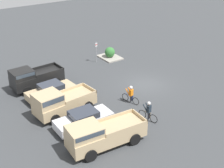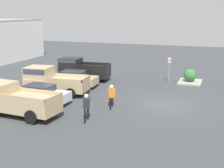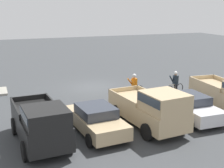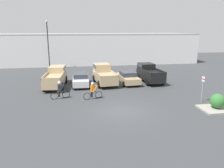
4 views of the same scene
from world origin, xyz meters
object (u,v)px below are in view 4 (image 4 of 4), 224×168
(pickup_truck_2, at_px, (149,73))
(pickup_truck_0, at_px, (56,77))
(cyclist_0, at_px, (93,90))
(lamppost, at_px, (48,42))
(cyclist_1, at_px, (60,90))
(fire_lane_sign, at_px, (203,86))
(shrub, at_px, (218,101))
(sedan_0, at_px, (81,79))
(pickup_truck_1, at_px, (104,74))
(sedan_1, at_px, (128,78))

(pickup_truck_2, bearing_deg, pickup_truck_0, -178.13)
(cyclist_0, bearing_deg, lamppost, 109.03)
(cyclist_1, height_order, fire_lane_sign, fire_lane_sign)
(pickup_truck_0, height_order, lamppost, lamppost)
(fire_lane_sign, bearing_deg, shrub, -84.21)
(sedan_0, relative_size, shrub, 3.79)
(pickup_truck_0, distance_m, pickup_truck_1, 5.54)
(sedan_1, height_order, cyclist_0, cyclist_0)
(sedan_0, bearing_deg, shrub, -42.21)
(fire_lane_sign, bearing_deg, pickup_truck_0, 149.13)
(fire_lane_sign, bearing_deg, pickup_truck_2, 104.11)
(pickup_truck_2, bearing_deg, pickup_truck_1, 179.41)
(sedan_1, distance_m, cyclist_1, 8.99)
(sedan_0, bearing_deg, pickup_truck_0, 176.09)
(cyclist_0, relative_size, lamppost, 0.24)
(pickup_truck_0, distance_m, sedan_0, 2.80)
(sedan_1, relative_size, fire_lane_sign, 1.85)
(cyclist_1, bearing_deg, pickup_truck_2, 26.72)
(pickup_truck_1, distance_m, cyclist_1, 7.13)
(pickup_truck_2, distance_m, shrub, 10.48)
(sedan_0, bearing_deg, fire_lane_sign, -36.42)
(pickup_truck_0, distance_m, fire_lane_sign, 15.42)
(pickup_truck_0, xyz_separation_m, pickup_truck_1, (5.52, 0.42, 0.03))
(pickup_truck_1, relative_size, cyclist_0, 2.93)
(cyclist_0, height_order, shrub, cyclist_0)
(pickup_truck_1, relative_size, lamppost, 0.69)
(sedan_1, bearing_deg, pickup_truck_1, 169.58)
(pickup_truck_2, distance_m, cyclist_1, 11.64)
(sedan_1, relative_size, lamppost, 0.59)
(shrub, bearing_deg, cyclist_1, 158.53)
(cyclist_0, height_order, fire_lane_sign, fire_lane_sign)
(pickup_truck_0, relative_size, sedan_0, 1.28)
(pickup_truck_2, xyz_separation_m, lamppost, (-13.09, 10.70, 3.30))
(pickup_truck_1, distance_m, cyclist_0, 6.14)
(pickup_truck_0, relative_size, shrub, 4.84)
(pickup_truck_1, distance_m, pickup_truck_2, 5.63)
(sedan_0, height_order, lamppost, lamppost)
(pickup_truck_0, xyz_separation_m, lamppost, (-1.94, 11.06, 3.31))
(cyclist_1, height_order, shrub, cyclist_1)
(sedan_1, xyz_separation_m, shrub, (5.06, -9.76, 0.02))
(sedan_1, xyz_separation_m, cyclist_0, (-4.61, -5.35, 0.13))
(fire_lane_sign, bearing_deg, sedan_1, 121.90)
(pickup_truck_2, relative_size, cyclist_0, 2.76)
(sedan_0, bearing_deg, sedan_1, 0.90)
(pickup_truck_1, height_order, cyclist_1, pickup_truck_1)
(cyclist_1, relative_size, lamppost, 0.23)
(pickup_truck_1, relative_size, shrub, 4.46)
(pickup_truck_2, bearing_deg, sedan_0, -176.22)
(cyclist_0, distance_m, shrub, 10.62)
(sedan_1, bearing_deg, fire_lane_sign, -58.10)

